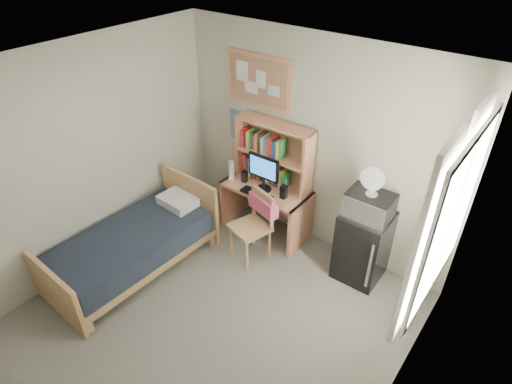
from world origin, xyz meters
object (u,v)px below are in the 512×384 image
Objects in this scene: desk at (266,210)px; monitor at (264,174)px; mini_fridge at (363,246)px; desk_fan at (374,182)px; speaker_left at (244,177)px; bed at (132,250)px; microwave at (369,205)px; bulletin_board at (259,81)px; desk_chair at (250,227)px; speaker_right at (284,192)px.

desk is 2.45× the size of monitor.
desk_fan reaches higher than mini_fridge.
monitor is at bearing -0.00° from speaker_left.
bed is 3.86× the size of microwave.
desk is at bearing -39.82° from bulletin_board.
desk is 1.24× the size of desk_chair.
desk_chair is at bearing 47.83° from bed.
desk_fan reaches higher than microwave.
microwave is at bearing -0.45° from desk.
speaker_right is (0.60, 0.01, 0.01)m from speaker_left.
microwave is (0.00, -0.02, 0.57)m from mini_fridge.
speaker_right is at bearing -177.46° from microwave.
desk_chair reaches higher than speaker_left.
bed is (-0.84, -1.51, -0.09)m from desk.
desk_fan is at bearing 2.70° from speaker_right.
desk_fan is (1.05, 0.06, 0.52)m from speaker_right.
desk_chair is at bearing -73.29° from monitor.
monitor is 2.89× the size of speaker_left.
bed is at bearing -119.70° from desk.
monitor is at bearing -178.06° from microwave.
bulletin_board is 1.94m from microwave.
bulletin_board is 2.26m from mini_fridge.
desk_fan is at bearing 39.35° from desk_chair.
bed is 1.92m from speaker_right.
monitor is at bearing -177.21° from mini_fridge.
speaker_right is (0.16, 0.46, 0.33)m from desk_chair.
monitor is 2.63× the size of speaker_right.
monitor is at bearing -90.00° from desk.
mini_fridge is 1.81× the size of microwave.
speaker_left is (-0.30, -0.00, -0.15)m from monitor.
bed is 1.81m from monitor.
mini_fridge is at bearing -8.73° from bulletin_board.
desk reaches higher than bed.
desk is 7.10× the size of speaker_left.
desk_chair is 0.59m from speaker_right.
desk_chair is 1.43m from microwave.
monitor is at bearing -178.06° from desk_fan.
desk_chair reaches higher than speaker_right.
bed is at bearing -105.55° from bulletin_board.
desk_chair is 1.32m from mini_fridge.
desk_fan is (1.65, 0.07, 0.53)m from speaker_left.
microwave reaches higher than bed.
monitor is (0.34, -0.34, -1.00)m from bulletin_board.
mini_fridge is (1.35, 0.02, 0.09)m from desk.
speaker_left is 0.51× the size of desk_fan.
microwave is 0.29m from desk_fan.
desk_fan is (0.00, -0.02, 0.87)m from mini_fridge.
bulletin_board is 1.63m from desk.
desk_chair reaches higher than desk.
bulletin_board reaches higher than monitor.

